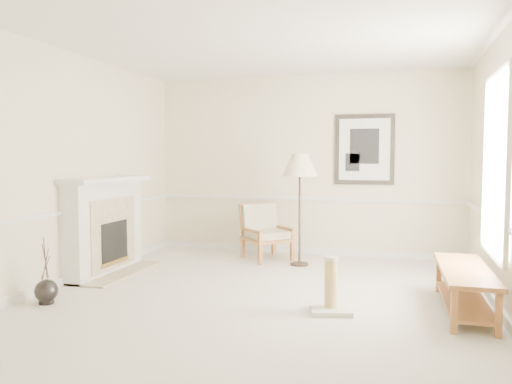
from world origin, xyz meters
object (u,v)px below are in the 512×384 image
at_px(floor_vase, 46,292).
at_px(armchair, 264,229).
at_px(scratching_post, 331,294).
at_px(floor_lamp, 300,168).
at_px(bench, 465,282).

distance_m(floor_vase, armchair, 3.42).
relative_size(floor_vase, scratching_post, 1.25).
height_order(floor_vase, floor_lamp, floor_lamp).
height_order(bench, scratching_post, scratching_post).
bearing_deg(bench, armchair, 142.83).
distance_m(floor_vase, bench, 4.41).
bearing_deg(bench, floor_lamp, 140.24).
height_order(armchair, bench, armchair).
bearing_deg(bench, floor_vase, -167.42).
relative_size(floor_lamp, scratching_post, 2.82).
distance_m(armchair, scratching_post, 2.79).
distance_m(floor_lamp, scratching_post, 2.55).
bearing_deg(floor_lamp, bench, -39.76).
relative_size(floor_lamp, bench, 1.02).
xyz_separation_m(armchair, bench, (2.67, -2.03, -0.15)).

